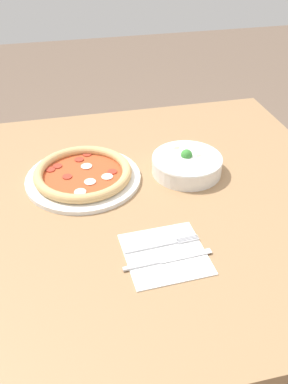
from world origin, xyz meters
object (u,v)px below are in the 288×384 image
object	(u,v)px
fork	(161,245)
bowl	(187,163)
pizza	(83,175)
knife	(164,261)

from	to	relation	value
fork	bowl	bearing A→B (deg)	58.66
pizza	knife	bearing A→B (deg)	20.34
fork	knife	size ratio (longest dim) A/B	0.87
bowl	knife	size ratio (longest dim) A/B	0.98
knife	fork	bearing A→B (deg)	78.72
fork	knife	world-z (taller)	same
bowl	fork	bearing A→B (deg)	-28.09
bowl	fork	size ratio (longest dim) A/B	1.13
pizza	fork	size ratio (longest dim) A/B	1.80
pizza	knife	world-z (taller)	pizza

